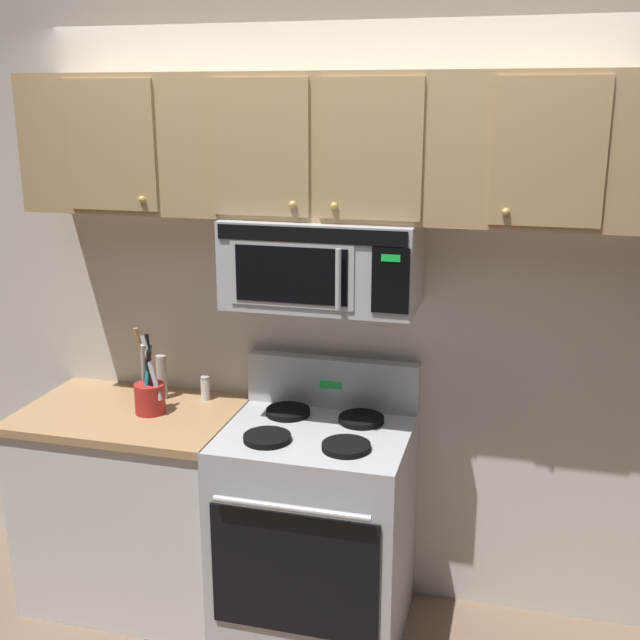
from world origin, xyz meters
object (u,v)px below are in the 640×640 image
at_px(stove_range, 316,525).
at_px(salt_shaker, 205,388).
at_px(utensil_crock_red, 149,392).
at_px(pepper_mill, 162,377).
at_px(over_range_microwave, 323,262).

distance_m(stove_range, salt_shaker, 0.78).
height_order(stove_range, utensil_crock_red, utensil_crock_red).
relative_size(utensil_crock_red, pepper_mill, 1.88).
relative_size(utensil_crock_red, salt_shaker, 3.47).
xyz_separation_m(stove_range, salt_shaker, (-0.57, 0.21, 0.49)).
distance_m(utensil_crock_red, salt_shaker, 0.27).
relative_size(stove_range, utensil_crock_red, 2.95).
bearing_deg(pepper_mill, stove_range, -12.87).
bearing_deg(stove_range, pepper_mill, 167.13).
bearing_deg(stove_range, salt_shaker, 160.04).
bearing_deg(over_range_microwave, stove_range, -89.86).
xyz_separation_m(over_range_microwave, utensil_crock_red, (-0.74, -0.11, -0.58)).
relative_size(stove_range, over_range_microwave, 1.47).
bearing_deg(utensil_crock_red, salt_shaker, 50.10).
bearing_deg(salt_shaker, utensil_crock_red, -129.90).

